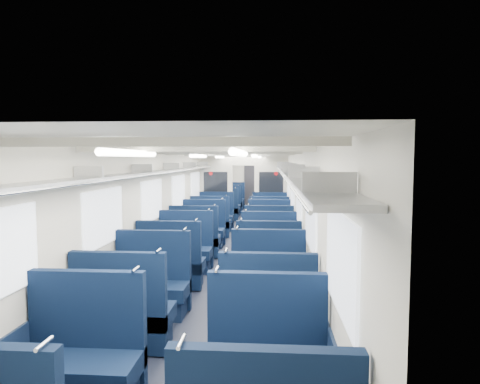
# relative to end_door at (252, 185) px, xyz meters

# --- Properties ---
(floor) EXTENTS (2.80, 18.00, 0.01)m
(floor) POSITION_rel_end_door_xyz_m (0.00, -8.94, -1.00)
(floor) COLOR black
(floor) RESTS_ON ground
(ceiling) EXTENTS (2.80, 18.00, 0.01)m
(ceiling) POSITION_rel_end_door_xyz_m (0.00, -8.94, 1.35)
(ceiling) COLOR silver
(ceiling) RESTS_ON wall_left
(wall_left) EXTENTS (0.02, 18.00, 2.35)m
(wall_left) POSITION_rel_end_door_xyz_m (-1.40, -8.94, 0.18)
(wall_left) COLOR beige
(wall_left) RESTS_ON floor
(dado_left) EXTENTS (0.03, 17.90, 0.70)m
(dado_left) POSITION_rel_end_door_xyz_m (-1.39, -8.94, -0.65)
(dado_left) COLOR black
(dado_left) RESTS_ON floor
(wall_right) EXTENTS (0.02, 18.00, 2.35)m
(wall_right) POSITION_rel_end_door_xyz_m (1.40, -8.94, 0.18)
(wall_right) COLOR beige
(wall_right) RESTS_ON floor
(dado_right) EXTENTS (0.03, 17.90, 0.70)m
(dado_right) POSITION_rel_end_door_xyz_m (1.39, -8.94, -0.65)
(dado_right) COLOR black
(dado_right) RESTS_ON floor
(wall_far) EXTENTS (2.80, 0.02, 2.35)m
(wall_far) POSITION_rel_end_door_xyz_m (0.00, 0.06, 0.18)
(wall_far) COLOR beige
(wall_far) RESTS_ON floor
(luggage_rack_left) EXTENTS (0.36, 17.40, 0.18)m
(luggage_rack_left) POSITION_rel_end_door_xyz_m (-1.21, -8.94, 0.97)
(luggage_rack_left) COLOR #B2B5BA
(luggage_rack_left) RESTS_ON wall_left
(luggage_rack_right) EXTENTS (0.36, 17.40, 0.18)m
(luggage_rack_right) POSITION_rel_end_door_xyz_m (1.21, -8.94, 0.97)
(luggage_rack_right) COLOR #B2B5BA
(luggage_rack_right) RESTS_ON wall_right
(windows) EXTENTS (2.78, 15.60, 0.75)m
(windows) POSITION_rel_end_door_xyz_m (0.00, -9.40, 0.42)
(windows) COLOR white
(windows) RESTS_ON wall_left
(ceiling_fittings) EXTENTS (2.70, 16.06, 0.11)m
(ceiling_fittings) POSITION_rel_end_door_xyz_m (0.00, -9.20, 1.29)
(ceiling_fittings) COLOR beige
(ceiling_fittings) RESTS_ON ceiling
(end_door) EXTENTS (0.75, 0.06, 2.00)m
(end_door) POSITION_rel_end_door_xyz_m (0.00, 0.00, 0.00)
(end_door) COLOR black
(end_door) RESTS_ON floor
(bulkhead) EXTENTS (2.80, 0.10, 2.35)m
(bulkhead) POSITION_rel_end_door_xyz_m (-0.00, -6.43, 0.23)
(bulkhead) COLOR beige
(bulkhead) RESTS_ON floor
(seat_2) EXTENTS (1.09, 0.60, 1.21)m
(seat_2) POSITION_rel_end_door_xyz_m (-0.83, -16.07, -0.63)
(seat_2) COLOR #0B1B37
(seat_2) RESTS_ON floor
(seat_3) EXTENTS (1.09, 0.60, 1.21)m
(seat_3) POSITION_rel_end_door_xyz_m (0.83, -16.01, -0.63)
(seat_3) COLOR #0B1B37
(seat_3) RESTS_ON floor
(seat_4) EXTENTS (1.09, 0.60, 1.21)m
(seat_4) POSITION_rel_end_door_xyz_m (-0.83, -14.99, -0.63)
(seat_4) COLOR #0B1B37
(seat_4) RESTS_ON floor
(seat_5) EXTENTS (1.09, 0.60, 1.21)m
(seat_5) POSITION_rel_end_door_xyz_m (0.83, -14.91, -0.63)
(seat_5) COLOR #0B1B37
(seat_5) RESTS_ON floor
(seat_6) EXTENTS (1.09, 0.60, 1.21)m
(seat_6) POSITION_rel_end_door_xyz_m (-0.83, -13.88, -0.63)
(seat_6) COLOR #0B1B37
(seat_6) RESTS_ON floor
(seat_7) EXTENTS (1.09, 0.60, 1.21)m
(seat_7) POSITION_rel_end_door_xyz_m (0.83, -13.67, -0.63)
(seat_7) COLOR #0B1B37
(seat_7) RESTS_ON floor
(seat_8) EXTENTS (1.09, 0.60, 1.21)m
(seat_8) POSITION_rel_end_door_xyz_m (-0.83, -12.66, -0.63)
(seat_8) COLOR #0B1B37
(seat_8) RESTS_ON floor
(seat_9) EXTENTS (1.09, 0.60, 1.21)m
(seat_9) POSITION_rel_end_door_xyz_m (0.83, -12.54, -0.63)
(seat_9) COLOR #0B1B37
(seat_9) RESTS_ON floor
(seat_10) EXTENTS (1.09, 0.60, 1.21)m
(seat_10) POSITION_rel_end_door_xyz_m (-0.83, -11.51, -0.63)
(seat_10) COLOR #0B1B37
(seat_10) RESTS_ON floor
(seat_11) EXTENTS (1.09, 0.60, 1.21)m
(seat_11) POSITION_rel_end_door_xyz_m (0.83, -11.57, -0.63)
(seat_11) COLOR #0B1B37
(seat_11) RESTS_ON floor
(seat_12) EXTENTS (1.09, 0.60, 1.21)m
(seat_12) POSITION_rel_end_door_xyz_m (-0.83, -10.39, -0.63)
(seat_12) COLOR #0B1B37
(seat_12) RESTS_ON floor
(seat_13) EXTENTS (1.09, 0.60, 1.21)m
(seat_13) POSITION_rel_end_door_xyz_m (0.83, -10.23, -0.63)
(seat_13) COLOR #0B1B37
(seat_13) RESTS_ON floor
(seat_14) EXTENTS (1.09, 0.60, 1.21)m
(seat_14) POSITION_rel_end_door_xyz_m (-0.83, -9.23, -0.63)
(seat_14) COLOR #0B1B37
(seat_14) RESTS_ON floor
(seat_15) EXTENTS (1.09, 0.60, 1.21)m
(seat_15) POSITION_rel_end_door_xyz_m (0.83, -9.10, -0.63)
(seat_15) COLOR #0B1B37
(seat_15) RESTS_ON floor
(seat_16) EXTENTS (1.09, 0.60, 1.21)m
(seat_16) POSITION_rel_end_door_xyz_m (-0.83, -7.95, -0.63)
(seat_16) COLOR #0B1B37
(seat_16) RESTS_ON floor
(seat_17) EXTENTS (1.09, 0.60, 1.21)m
(seat_17) POSITION_rel_end_door_xyz_m (0.83, -7.98, -0.63)
(seat_17) COLOR #0B1B37
(seat_17) RESTS_ON floor
(seat_18) EXTENTS (1.09, 0.60, 1.21)m
(seat_18) POSITION_rel_end_door_xyz_m (-0.83, -6.76, -0.63)
(seat_18) COLOR #0B1B37
(seat_18) RESTS_ON floor
(seat_19) EXTENTS (1.09, 0.60, 1.21)m
(seat_19) POSITION_rel_end_door_xyz_m (0.83, -6.80, -0.63)
(seat_19) COLOR #0B1B37
(seat_19) RESTS_ON floor
(seat_20) EXTENTS (1.09, 0.60, 1.21)m
(seat_20) POSITION_rel_end_door_xyz_m (-0.83, -4.76, -0.63)
(seat_20) COLOR #0B1B37
(seat_20) RESTS_ON floor
(seat_21) EXTENTS (1.09, 0.60, 1.21)m
(seat_21) POSITION_rel_end_door_xyz_m (0.83, -4.73, -0.63)
(seat_21) COLOR #0B1B37
(seat_21) RESTS_ON floor
(seat_22) EXTENTS (1.09, 0.60, 1.21)m
(seat_22) POSITION_rel_end_door_xyz_m (-0.83, -3.71, -0.63)
(seat_22) COLOR #0B1B37
(seat_22) RESTS_ON floor
(seat_23) EXTENTS (1.09, 0.60, 1.21)m
(seat_23) POSITION_rel_end_door_xyz_m (0.83, -3.76, -0.63)
(seat_23) COLOR #0B1B37
(seat_23) RESTS_ON floor
(seat_24) EXTENTS (1.09, 0.60, 1.21)m
(seat_24) POSITION_rel_end_door_xyz_m (-0.83, -2.63, -0.63)
(seat_24) COLOR #0B1B37
(seat_24) RESTS_ON floor
(seat_25) EXTENTS (1.09, 0.60, 1.21)m
(seat_25) POSITION_rel_end_door_xyz_m (0.83, -2.50, -0.63)
(seat_25) COLOR #0B1B37
(seat_25) RESTS_ON floor
(seat_26) EXTENTS (1.09, 0.60, 1.21)m
(seat_26) POSITION_rel_end_door_xyz_m (-0.83, -1.27, -0.63)
(seat_26) COLOR #0B1B37
(seat_26) RESTS_ON floor
(seat_27) EXTENTS (1.09, 0.60, 1.21)m
(seat_27) POSITION_rel_end_door_xyz_m (0.83, -1.33, -0.63)
(seat_27) COLOR #0B1B37
(seat_27) RESTS_ON floor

